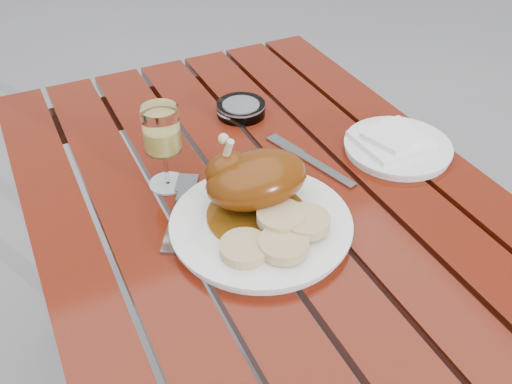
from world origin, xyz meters
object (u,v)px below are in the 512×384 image
(side_plate, at_px, (398,147))
(ashtray, at_px, (241,109))
(table, at_px, (266,331))
(dinner_plate, at_px, (261,225))
(wine_glass, at_px, (164,148))

(side_plate, height_order, ashtray, ashtray)
(side_plate, relative_size, ashtray, 2.01)
(table, distance_m, side_plate, 0.49)
(dinner_plate, relative_size, ashtray, 2.87)
(wine_glass, distance_m, ashtray, 0.29)
(dinner_plate, xyz_separation_m, wine_glass, (-0.10, 0.19, 0.07))
(dinner_plate, xyz_separation_m, ashtray, (0.13, 0.35, 0.00))
(table, xyz_separation_m, side_plate, (0.30, 0.02, 0.38))
(table, xyz_separation_m, wine_glass, (-0.15, 0.12, 0.46))
(dinner_plate, distance_m, ashtray, 0.38)
(dinner_plate, height_order, ashtray, ashtray)
(dinner_plate, height_order, wine_glass, wine_glass)
(wine_glass, distance_m, side_plate, 0.46)
(dinner_plate, height_order, side_plate, dinner_plate)
(table, relative_size, ashtray, 11.36)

